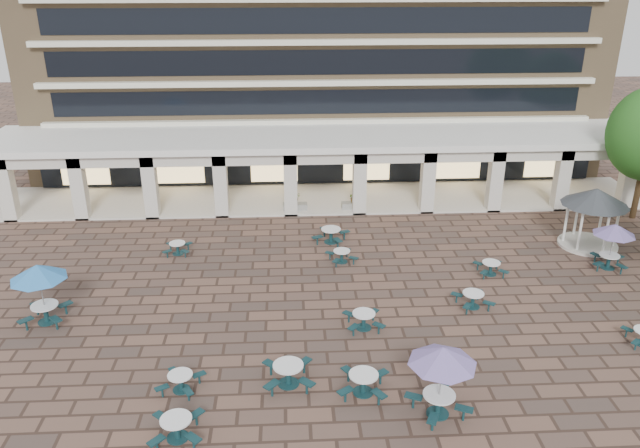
# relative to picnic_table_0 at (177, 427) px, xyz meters

# --- Properties ---
(ground) EXTENTS (120.00, 120.00, 0.00)m
(ground) POSITION_rel_picnic_table_0_xyz_m (6.05, 7.14, -0.47)
(ground) COLOR brown
(ground) RESTS_ON ground
(retail_arcade) EXTENTS (42.00, 6.60, 4.40)m
(retail_arcade) POSITION_rel_picnic_table_0_xyz_m (6.05, 21.94, 2.53)
(retail_arcade) COLOR white
(retail_arcade) RESTS_ON ground
(picnic_table_0) EXTENTS (1.84, 1.84, 0.79)m
(picnic_table_0) POSITION_rel_picnic_table_0_xyz_m (0.00, 0.00, 0.00)
(picnic_table_0) COLOR #13363B
(picnic_table_0) RESTS_ON ground
(picnic_table_1) EXTENTS (2.00, 2.00, 0.86)m
(picnic_table_1) POSITION_rel_picnic_table_0_xyz_m (3.67, 2.65, 0.04)
(picnic_table_1) COLOR #13363B
(picnic_table_1) RESTS_ON ground
(picnic_table_2) EXTENTS (2.05, 2.05, 0.81)m
(picnic_table_2) POSITION_rel_picnic_table_0_xyz_m (6.38, 2.01, 0.01)
(picnic_table_2) COLOR #13363B
(picnic_table_2) RESTS_ON ground
(picnic_table_4) EXTENTS (2.39, 2.39, 2.76)m
(picnic_table_4) POSITION_rel_picnic_table_0_xyz_m (-6.80, 7.54, 1.87)
(picnic_table_4) COLOR #13363B
(picnic_table_4) RESTS_ON ground
(picnic_table_5) EXTENTS (1.80, 1.80, 0.69)m
(picnic_table_5) POSITION_rel_picnic_table_0_xyz_m (-0.26, 2.51, -0.06)
(picnic_table_5) COLOR #13363B
(picnic_table_5) RESTS_ON ground
(picnic_table_6) EXTENTS (2.36, 2.36, 2.72)m
(picnic_table_6) POSITION_rel_picnic_table_0_xyz_m (8.83, 0.71, 1.84)
(picnic_table_6) COLOR #13363B
(picnic_table_6) RESTS_ON ground
(picnic_table_7) EXTENTS (1.82, 1.82, 0.73)m
(picnic_table_7) POSITION_rel_picnic_table_0_xyz_m (12.05, 7.82, -0.04)
(picnic_table_7) COLOR #13363B
(picnic_table_7) RESTS_ON ground
(picnic_table_8) EXTENTS (1.47, 1.47, 0.65)m
(picnic_table_8) POSITION_rel_picnic_table_0_xyz_m (-2.18, 14.16, -0.09)
(picnic_table_8) COLOR #13363B
(picnic_table_8) RESTS_ON ground
(picnic_table_9) EXTENTS (1.72, 1.72, 0.66)m
(picnic_table_9) POSITION_rel_picnic_table_0_xyz_m (6.51, 12.72, -0.08)
(picnic_table_9) COLOR #13363B
(picnic_table_9) RESTS_ON ground
(picnic_table_10) EXTENTS (1.76, 1.76, 0.74)m
(picnic_table_10) POSITION_rel_picnic_table_0_xyz_m (6.91, 6.33, -0.03)
(picnic_table_10) COLOR #13363B
(picnic_table_10) RESTS_ON ground
(picnic_table_11) EXTENTS (2.10, 2.10, 2.42)m
(picnic_table_11) POSITION_rel_picnic_table_0_xyz_m (20.05, 11.29, 1.58)
(picnic_table_11) COLOR #13363B
(picnic_table_11) RESTS_ON ground
(picnic_table_12) EXTENTS (2.22, 2.22, 0.82)m
(picnic_table_12) POSITION_rel_picnic_table_0_xyz_m (6.13, 15.23, 0.02)
(picnic_table_12) COLOR #13363B
(picnic_table_12) RESTS_ON ground
(picnic_table_13) EXTENTS (1.54, 1.54, 0.68)m
(picnic_table_13) POSITION_rel_picnic_table_0_xyz_m (13.85, 10.93, -0.07)
(picnic_table_13) COLOR #13363B
(picnic_table_13) RESTS_ON ground
(gazebo) EXTENTS (3.55, 3.55, 3.30)m
(gazebo) POSITION_rel_picnic_table_0_xyz_m (20.25, 14.03, 2.01)
(gazebo) COLOR beige
(gazebo) RESTS_ON ground
(planter_left) EXTENTS (1.50, 0.65, 1.25)m
(planter_left) POSITION_rel_picnic_table_0_xyz_m (4.21, 20.04, 0.03)
(planter_left) COLOR #999993
(planter_left) RESTS_ON ground
(planter_right) EXTENTS (1.50, 0.69, 1.18)m
(planter_right) POSITION_rel_picnic_table_0_xyz_m (7.90, 20.04, -0.03)
(planter_right) COLOR #999993
(planter_right) RESTS_ON ground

